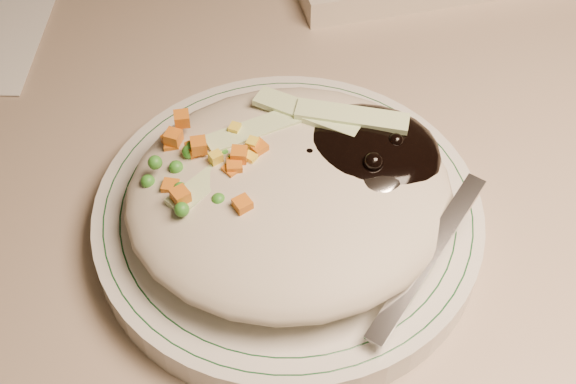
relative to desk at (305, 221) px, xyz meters
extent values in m
cube|color=gray|center=(0.00, 0.00, 0.18)|extent=(1.40, 0.70, 0.04)
cylinder|color=silver|center=(-0.05, -0.16, 0.21)|extent=(0.24, 0.24, 0.02)
torus|color=#144723|center=(-0.05, -0.16, 0.22)|extent=(0.22, 0.22, 0.00)
torus|color=#144723|center=(-0.05, -0.16, 0.22)|extent=(0.20, 0.20, 0.00)
ellipsoid|color=#B6AB94|center=(-0.05, -0.16, 0.24)|extent=(0.19, 0.18, 0.04)
ellipsoid|color=black|center=(0.00, -0.15, 0.25)|extent=(0.10, 0.09, 0.03)
ellipsoid|color=orange|center=(-0.09, -0.14, 0.24)|extent=(0.08, 0.08, 0.02)
sphere|color=black|center=(-0.03, -0.15, 0.25)|extent=(0.01, 0.01, 0.01)
sphere|color=black|center=(0.00, -0.14, 0.25)|extent=(0.01, 0.01, 0.01)
sphere|color=black|center=(0.02, -0.15, 0.26)|extent=(0.01, 0.01, 0.01)
sphere|color=black|center=(0.01, -0.13, 0.25)|extent=(0.01, 0.01, 0.01)
sphere|color=black|center=(0.00, -0.16, 0.26)|extent=(0.01, 0.01, 0.01)
sphere|color=black|center=(-0.01, -0.15, 0.25)|extent=(0.01, 0.01, 0.01)
sphere|color=black|center=(0.01, -0.13, 0.25)|extent=(0.01, 0.01, 0.01)
cube|color=#CB6716|center=(-0.10, -0.13, 0.26)|extent=(0.01, 0.01, 0.01)
cube|color=#CB6716|center=(-0.08, -0.15, 0.25)|extent=(0.01, 0.01, 0.01)
cube|color=#CB6716|center=(-0.11, -0.12, 0.26)|extent=(0.01, 0.01, 0.01)
cube|color=#CB6716|center=(-0.07, -0.14, 0.26)|extent=(0.01, 0.01, 0.01)
cube|color=#CB6716|center=(-0.08, -0.15, 0.26)|extent=(0.01, 0.01, 0.01)
cube|color=#CB6716|center=(-0.11, -0.11, 0.25)|extent=(0.01, 0.01, 0.01)
cube|color=#CB6716|center=(-0.10, -0.13, 0.26)|extent=(0.01, 0.01, 0.01)
cube|color=#CB6716|center=(-0.08, -0.15, 0.26)|extent=(0.01, 0.01, 0.01)
cube|color=#CB6716|center=(-0.06, -0.14, 0.26)|extent=(0.01, 0.01, 0.01)
cube|color=#CB6716|center=(-0.10, -0.11, 0.26)|extent=(0.01, 0.01, 0.01)
cube|color=#CB6716|center=(-0.11, -0.17, 0.26)|extent=(0.01, 0.01, 0.01)
cube|color=#CB6716|center=(-0.08, -0.18, 0.26)|extent=(0.01, 0.01, 0.01)
cube|color=#CB6716|center=(-0.11, -0.15, 0.25)|extent=(0.01, 0.01, 0.01)
cube|color=#CB6716|center=(-0.11, -0.12, 0.25)|extent=(0.01, 0.01, 0.01)
sphere|color=#388C28|center=(-0.08, -0.14, 0.25)|extent=(0.01, 0.01, 0.01)
sphere|color=#388C28|center=(-0.11, -0.18, 0.26)|extent=(0.01, 0.01, 0.01)
sphere|color=#388C28|center=(-0.11, -0.14, 0.26)|extent=(0.01, 0.01, 0.01)
sphere|color=#388C28|center=(-0.12, -0.14, 0.26)|extent=(0.01, 0.01, 0.01)
sphere|color=#388C28|center=(-0.08, -0.14, 0.25)|extent=(0.01, 0.01, 0.01)
sphere|color=#388C28|center=(-0.07, -0.17, 0.25)|extent=(0.01, 0.01, 0.01)
sphere|color=#388C28|center=(-0.09, -0.14, 0.25)|extent=(0.01, 0.01, 0.01)
sphere|color=#388C28|center=(-0.10, -0.16, 0.25)|extent=(0.01, 0.01, 0.01)
sphere|color=#388C28|center=(-0.13, -0.14, 0.25)|extent=(0.01, 0.01, 0.01)
sphere|color=#388C28|center=(-0.10, -0.13, 0.26)|extent=(0.01, 0.01, 0.01)
sphere|color=#388C28|center=(-0.10, -0.13, 0.26)|extent=(0.01, 0.01, 0.01)
sphere|color=#388C28|center=(-0.11, -0.16, 0.25)|extent=(0.01, 0.01, 0.01)
sphere|color=#388C28|center=(-0.09, -0.17, 0.26)|extent=(0.01, 0.01, 0.01)
sphere|color=#388C28|center=(-0.06, -0.12, 0.25)|extent=(0.01, 0.01, 0.01)
cube|color=yellow|center=(-0.08, -0.14, 0.25)|extent=(0.01, 0.01, 0.01)
cube|color=yellow|center=(-0.07, -0.15, 0.26)|extent=(0.01, 0.01, 0.01)
cube|color=yellow|center=(-0.09, -0.13, 0.25)|extent=(0.01, 0.01, 0.01)
cube|color=yellow|center=(-0.09, -0.14, 0.26)|extent=(0.01, 0.01, 0.01)
cube|color=yellow|center=(-0.09, -0.15, 0.25)|extent=(0.01, 0.01, 0.01)
cube|color=yellow|center=(-0.06, -0.14, 0.26)|extent=(0.01, 0.01, 0.01)
cube|color=yellow|center=(-0.07, -0.12, 0.26)|extent=(0.01, 0.01, 0.01)
cube|color=yellow|center=(-0.08, -0.15, 0.25)|extent=(0.01, 0.01, 0.01)
cube|color=#B2D18C|center=(-0.06, -0.12, 0.26)|extent=(0.07, 0.03, 0.00)
cube|color=#B2D18C|center=(-0.03, -0.12, 0.26)|extent=(0.06, 0.05, 0.00)
cube|color=#B2D18C|center=(-0.09, -0.15, 0.26)|extent=(0.06, 0.05, 0.00)
cube|color=#B2D18C|center=(0.00, -0.13, 0.26)|extent=(0.07, 0.04, 0.00)
cube|color=#B2D18C|center=(-0.04, -0.17, 0.25)|extent=(0.07, 0.04, 0.00)
ellipsoid|color=silver|center=(0.00, -0.17, 0.25)|extent=(0.06, 0.06, 0.01)
cube|color=silver|center=(0.02, -0.22, 0.24)|extent=(0.09, 0.09, 0.03)
camera|label=1|loc=(-0.11, -0.45, 0.60)|focal=50.00mm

